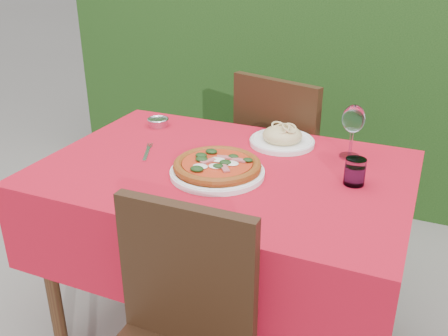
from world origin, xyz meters
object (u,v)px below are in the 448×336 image
at_px(pizza_plate, 217,168).
at_px(chair_far, 285,160).
at_px(steel_ramekin, 158,123).
at_px(water_glass, 355,173).
at_px(pasta_plate, 282,138).
at_px(fork, 147,154).
at_px(wine_glass, 353,121).

bearing_deg(pizza_plate, chair_far, 86.63).
distance_m(pizza_plate, steel_ramekin, 0.55).
distance_m(chair_far, steel_ramekin, 0.62).
relative_size(chair_far, steel_ramekin, 11.35).
bearing_deg(water_glass, pasta_plate, 142.76).
bearing_deg(steel_ramekin, water_glass, -14.92).
distance_m(fork, steel_ramekin, 0.31).
xyz_separation_m(pasta_plate, steel_ramekin, (-0.54, -0.01, -0.01)).
relative_size(pizza_plate, steel_ramekin, 4.14).
bearing_deg(water_glass, pizza_plate, -165.28).
bearing_deg(fork, wine_glass, -2.49).
xyz_separation_m(chair_far, fork, (-0.35, -0.62, 0.21)).
xyz_separation_m(pasta_plate, fork, (-0.43, -0.30, -0.02)).
bearing_deg(steel_ramekin, chair_far, 35.83).
bearing_deg(fork, chair_far, 36.67).
distance_m(chair_far, water_glass, 0.73).
relative_size(water_glass, fork, 0.48).
xyz_separation_m(pizza_plate, pasta_plate, (0.11, 0.35, -0.00)).
xyz_separation_m(wine_glass, fork, (-0.69, -0.27, -0.14)).
relative_size(pizza_plate, water_glass, 3.90).
distance_m(chair_far, pasta_plate, 0.41).
bearing_deg(chair_far, fork, 77.15).
distance_m(chair_far, fork, 0.74).
height_order(pasta_plate, water_glass, water_glass).
distance_m(chair_far, wine_glass, 0.60).
bearing_deg(pasta_plate, water_glass, -37.24).
distance_m(pasta_plate, wine_glass, 0.29).
distance_m(water_glass, fork, 0.74).
relative_size(pizza_plate, pasta_plate, 1.37).
height_order(fork, steel_ramekin, steel_ramekin).
height_order(pasta_plate, wine_glass, wine_glass).
relative_size(chair_far, fork, 5.17).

